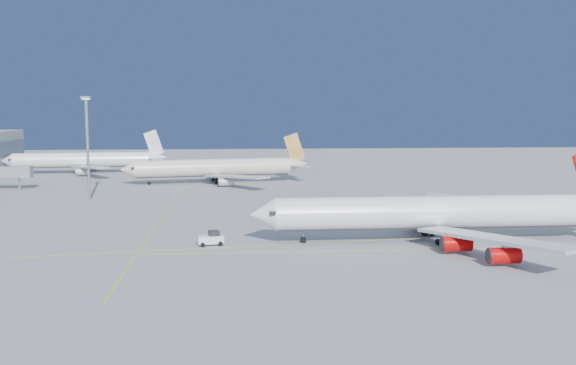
# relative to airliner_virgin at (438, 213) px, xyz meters

# --- Properties ---
(ground) EXTENTS (500.00, 500.00, 0.00)m
(ground) POSITION_rel_airliner_virgin_xyz_m (-11.72, 6.98, -4.95)
(ground) COLOR slate
(ground) RESTS_ON ground
(taxiway_lines) EXTENTS (118.86, 140.00, 0.02)m
(taxiway_lines) POSITION_rel_airliner_virgin_xyz_m (-26.44, 13.33, -4.94)
(taxiway_lines) COLOR #D5C50B
(taxiway_lines) RESTS_ON ground
(airliner_virgin) EXTENTS (66.32, 59.75, 16.40)m
(airliner_virgin) POSITION_rel_airliner_virgin_xyz_m (0.00, 0.00, 0.00)
(airliner_virgin) COLOR white
(airliner_virgin) RESTS_ON ground
(airliner_etihad) EXTENTS (59.22, 54.09, 15.51)m
(airliner_etihad) POSITION_rel_airliner_virgin_xyz_m (-41.28, 91.95, -0.23)
(airliner_etihad) COLOR beige
(airliner_etihad) RESTS_ON ground
(airliner_third) EXTENTS (57.98, 53.18, 15.55)m
(airliner_third) POSITION_rel_airliner_virgin_xyz_m (-89.57, 125.85, -0.24)
(airliner_third) COLOR white
(airliner_third) RESTS_ON ground
(pushback_tug) EXTENTS (4.76, 3.49, 2.46)m
(pushback_tug) POSITION_rel_airliner_virgin_xyz_m (-40.02, -0.61, -3.80)
(pushback_tug) COLOR white
(pushback_tug) RESTS_ON ground
(light_mast) EXTENTS (2.27, 2.27, 26.31)m
(light_mast) POSITION_rel_airliner_virgin_xyz_m (-73.02, 56.11, 10.58)
(light_mast) COLOR gray
(light_mast) RESTS_ON ground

